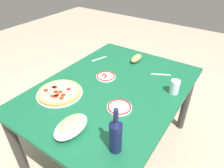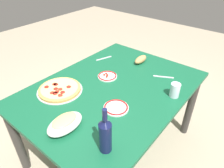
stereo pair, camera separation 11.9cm
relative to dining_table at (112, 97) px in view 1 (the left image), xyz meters
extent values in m
plane|color=tan|center=(0.00, 0.00, -0.62)|extent=(8.00, 8.00, 0.00)
cube|color=#145938|center=(0.00, 0.00, 0.08)|extent=(1.41, 1.04, 0.03)
cylinder|color=#33302D|center=(-0.65, -0.46, -0.28)|extent=(0.07, 0.07, 0.69)
cylinder|color=#33302D|center=(0.65, -0.46, -0.28)|extent=(0.07, 0.07, 0.69)
cylinder|color=#33302D|center=(-0.65, 0.46, -0.28)|extent=(0.07, 0.07, 0.69)
cylinder|color=#B7B7BC|center=(0.29, -0.28, 0.10)|extent=(0.34, 0.34, 0.01)
cylinder|color=tan|center=(0.29, -0.28, 0.11)|extent=(0.32, 0.32, 0.02)
cylinder|color=#EFD684|center=(0.29, -0.28, 0.13)|extent=(0.28, 0.28, 0.01)
cylinder|color=maroon|center=(0.31, -0.21, 0.13)|extent=(0.03, 0.03, 0.00)
cylinder|color=#B22D1E|center=(0.30, -0.25, 0.13)|extent=(0.03, 0.03, 0.00)
cylinder|color=#B22D1E|center=(0.35, -0.19, 0.13)|extent=(0.03, 0.03, 0.00)
cylinder|color=maroon|center=(0.32, -0.29, 0.13)|extent=(0.03, 0.03, 0.00)
cylinder|color=#B22D1E|center=(0.29, -0.34, 0.13)|extent=(0.03, 0.03, 0.00)
cylinder|color=maroon|center=(0.34, -0.25, 0.13)|extent=(0.03, 0.03, 0.00)
cylinder|color=#B22D1E|center=(0.37, -0.26, 0.13)|extent=(0.03, 0.03, 0.00)
cylinder|color=maroon|center=(0.35, -0.36, 0.13)|extent=(0.03, 0.03, 0.00)
cylinder|color=maroon|center=(0.36, -0.24, 0.13)|extent=(0.03, 0.03, 0.00)
cylinder|color=maroon|center=(0.24, -0.23, 0.13)|extent=(0.03, 0.03, 0.00)
cylinder|color=maroon|center=(0.28, -0.33, 0.13)|extent=(0.03, 0.03, 0.00)
ellipsoid|color=white|center=(0.51, 0.05, 0.13)|extent=(0.24, 0.15, 0.07)
ellipsoid|color=#AD2819|center=(0.51, 0.05, 0.15)|extent=(0.20, 0.12, 0.03)
ellipsoid|color=#EACC75|center=(0.51, 0.05, 0.16)|extent=(0.17, 0.10, 0.02)
cylinder|color=#141942|center=(0.48, 0.35, 0.19)|extent=(0.07, 0.07, 0.19)
cone|color=#141942|center=(0.48, 0.35, 0.30)|extent=(0.07, 0.07, 0.03)
cylinder|color=#141942|center=(0.48, 0.35, 0.35)|extent=(0.03, 0.03, 0.07)
cylinder|color=silver|center=(-0.20, 0.43, 0.15)|extent=(0.07, 0.07, 0.11)
cylinder|color=white|center=(0.18, 0.18, 0.10)|extent=(0.17, 0.17, 0.01)
torus|color=red|center=(0.18, 0.18, 0.11)|extent=(0.16, 0.16, 0.01)
cylinder|color=white|center=(-0.09, -0.13, 0.10)|extent=(0.16, 0.16, 0.01)
torus|color=red|center=(-0.09, -0.13, 0.11)|extent=(0.15, 0.15, 0.01)
cube|color=#AD2819|center=(-0.10, -0.13, 0.12)|extent=(0.01, 0.01, 0.01)
cube|color=#AD2819|center=(-0.09, -0.12, 0.12)|extent=(0.01, 0.01, 0.01)
cube|color=#AD2819|center=(-0.07, -0.11, 0.12)|extent=(0.01, 0.01, 0.01)
cube|color=#AD2819|center=(-0.08, -0.15, 0.12)|extent=(0.01, 0.01, 0.01)
cube|color=#AD2819|center=(-0.11, -0.15, 0.12)|extent=(0.01, 0.01, 0.01)
ellipsoid|color=tan|center=(-0.49, -0.05, 0.13)|extent=(0.17, 0.07, 0.06)
cube|color=#B7B7BC|center=(-0.39, 0.24, 0.10)|extent=(0.09, 0.16, 0.00)
cube|color=#B7B7BC|center=(-0.33, -0.37, 0.10)|extent=(0.17, 0.07, 0.00)
camera|label=1|loc=(1.09, 0.74, 1.02)|focal=32.89mm
camera|label=2|loc=(1.02, 0.83, 1.02)|focal=32.89mm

